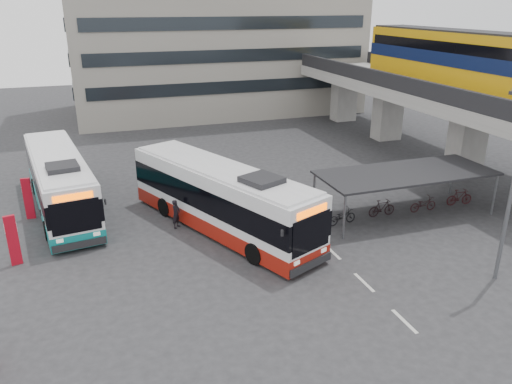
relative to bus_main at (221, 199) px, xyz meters
name	(u,v)px	position (x,y,z in m)	size (l,w,h in m)	color
ground	(285,260)	(1.92, -4.38, -1.75)	(120.00, 120.00, 0.00)	#28282B
viaduct	(450,80)	(18.92, 6.21, 4.48)	(8.00, 32.00, 9.68)	gray
bike_shelter	(404,187)	(10.37, -1.38, -0.11)	(10.00, 4.00, 2.54)	#595B60
road_markings	(364,282)	(4.42, -7.38, -1.75)	(0.15, 7.60, 0.01)	beige
bus_main	(221,199)	(0.00, 0.00, 0.00)	(7.57, 12.82, 3.78)	white
bus_teal	(60,182)	(-8.14, 5.69, -0.07)	(4.39, 12.54, 3.63)	white
pedestrian	(176,214)	(-2.27, 0.96, -0.96)	(0.58, 0.38, 1.59)	black
sign_totem_mid	(13,240)	(-10.08, -0.66, -0.48)	(0.53, 0.27, 2.46)	#AB0A1B
sign_totem_north	(28,198)	(-9.84, 4.85, -0.51)	(0.52, 0.19, 2.40)	#AB0A1B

